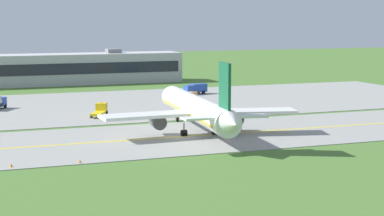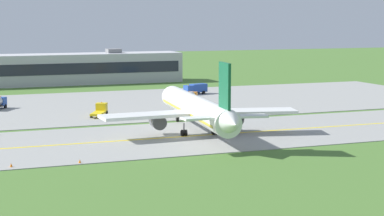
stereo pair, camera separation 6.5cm
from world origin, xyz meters
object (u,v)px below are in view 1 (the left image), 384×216
at_px(airplane_lead, 197,109).
at_px(service_truck_baggage, 100,110).
at_px(service_truck_fuel, 190,97).
at_px(service_truck_catering, 195,88).

height_order(airplane_lead, service_truck_baggage, airplane_lead).
bearing_deg(service_truck_fuel, service_truck_catering, 65.29).
height_order(airplane_lead, service_truck_fuel, airplane_lead).
xyz_separation_m(service_truck_fuel, service_truck_catering, (7.41, 16.09, -0.00)).
bearing_deg(service_truck_baggage, service_truck_catering, 41.95).
distance_m(airplane_lead, service_truck_baggage, 27.35).
distance_m(service_truck_baggage, service_truck_fuel, 25.16).
xyz_separation_m(airplane_lead, service_truck_catering, (19.64, 52.14, -2.60)).
relative_size(airplane_lead, service_truck_catering, 6.26).
distance_m(airplane_lead, service_truck_fuel, 38.16).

